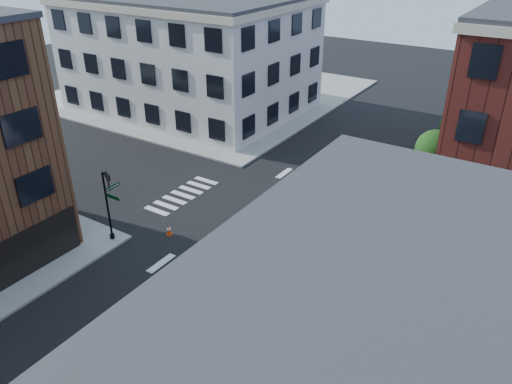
{
  "coord_description": "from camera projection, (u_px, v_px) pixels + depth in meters",
  "views": [
    {
      "loc": [
        14.28,
        -23.53,
        16.74
      ],
      "look_at": [
        -0.29,
        -0.8,
        2.5
      ],
      "focal_mm": 35.0,
      "sensor_mm": 36.0,
      "label": 1
    }
  ],
  "objects": [
    {
      "name": "ground",
      "position": [
        266.0,
        223.0,
        32.15
      ],
      "size": [
        120.0,
        120.0,
        0.0
      ],
      "primitive_type": "plane",
      "color": "black",
      "rests_on": "ground"
    },
    {
      "name": "sidewalk_nw",
      "position": [
        207.0,
        92.0,
        57.77
      ],
      "size": [
        30.0,
        30.0,
        0.15
      ],
      "primitive_type": "cube",
      "color": "gray",
      "rests_on": "ground"
    },
    {
      "name": "building_nw",
      "position": [
        190.0,
        55.0,
        50.57
      ],
      "size": [
        22.0,
        16.0,
        11.0
      ],
      "primitive_type": "cube",
      "color": "beige",
      "rests_on": "ground"
    },
    {
      "name": "tree_near",
      "position": [
        435.0,
        151.0,
        34.49
      ],
      "size": [
        2.69,
        2.69,
        4.49
      ],
      "color": "black",
      "rests_on": "ground"
    },
    {
      "name": "tree_far",
      "position": [
        455.0,
        129.0,
        39.09
      ],
      "size": [
        2.43,
        2.43,
        4.07
      ],
      "color": "black",
      "rests_on": "ground"
    },
    {
      "name": "signal_pole",
      "position": [
        109.0,
        198.0,
        29.05
      ],
      "size": [
        1.29,
        1.24,
        4.6
      ],
      "color": "black",
      "rests_on": "ground"
    },
    {
      "name": "box_truck",
      "position": [
        392.0,
        279.0,
        24.19
      ],
      "size": [
        7.41,
        2.44,
        3.32
      ],
      "rotation": [
        0.0,
        0.0,
        -0.03
      ],
      "color": "silver",
      "rests_on": "ground"
    },
    {
      "name": "traffic_cone",
      "position": [
        169.0,
        230.0,
        30.74
      ],
      "size": [
        0.46,
        0.46,
        0.64
      ],
      "rotation": [
        0.0,
        0.0,
        0.43
      ],
      "color": "red",
      "rests_on": "ground"
    }
  ]
}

